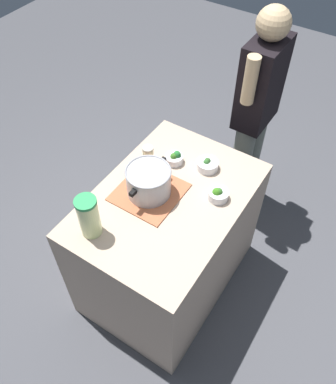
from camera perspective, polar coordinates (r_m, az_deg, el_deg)
name	(u,v)px	position (r m, az deg, el deg)	size (l,w,h in m)	color
ground_plane	(168,276)	(2.93, 0.00, -11.81)	(8.00, 8.00, 0.00)	#4D4D53
counter_slab	(168,242)	(2.56, 0.00, -7.09)	(1.10, 0.77, 0.87)	tan
dish_cloth	(149,192)	(2.24, -2.68, -0.01)	(0.35, 0.34, 0.01)	#B86541
cooking_pot	(149,181)	(2.17, -2.76, 1.55)	(0.32, 0.25, 0.17)	#B7B7BC
lemonade_pitcher	(89,216)	(2.02, -11.13, -3.41)	(0.11, 0.11, 0.24)	#DBEFA1
mason_jar	(148,154)	(2.37, -2.83, 5.33)	(0.07, 0.07, 0.11)	#EEEAB0
broccoli_bowl_front	(207,165)	(2.36, 5.60, 3.88)	(0.13, 0.13, 0.07)	silver
broccoli_bowl_center	(174,158)	(2.39, 0.92, 4.81)	(0.11, 0.11, 0.08)	silver
broccoli_bowl_back	(218,194)	(2.21, 7.08, -0.31)	(0.11, 0.11, 0.08)	silver
person_cook	(256,112)	(2.81, 12.26, 11.01)	(0.50, 0.20, 1.59)	slate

